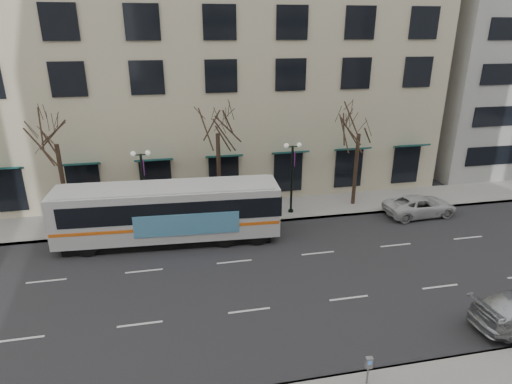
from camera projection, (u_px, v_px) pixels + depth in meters
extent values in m
plane|color=black|center=(241.00, 284.00, 22.22)|extent=(160.00, 160.00, 0.00)
cube|color=gray|center=(288.00, 208.00, 31.36)|extent=(80.00, 4.00, 0.15)
cube|color=#C4B996|center=(176.00, 34.00, 36.78)|extent=(40.00, 20.00, 24.00)
cylinder|color=black|center=(64.00, 188.00, 27.39)|extent=(0.28, 0.28, 5.74)
cylinder|color=black|center=(219.00, 176.00, 29.21)|extent=(0.28, 0.28, 5.95)
cylinder|color=black|center=(356.00, 171.00, 31.16)|extent=(0.28, 0.28, 5.46)
cylinder|color=black|center=(144.00, 191.00, 27.90)|extent=(0.16, 0.16, 5.00)
cylinder|color=black|center=(147.00, 224.00, 28.74)|extent=(0.36, 0.36, 0.30)
cube|color=black|center=(141.00, 155.00, 27.02)|extent=(0.90, 0.06, 0.06)
sphere|color=silver|center=(133.00, 154.00, 26.90)|extent=(0.32, 0.32, 0.32)
sphere|color=silver|center=(148.00, 153.00, 27.07)|extent=(0.32, 0.32, 0.32)
cube|color=#581B66|center=(144.00, 167.00, 27.35)|extent=(0.04, 0.45, 1.00)
cylinder|color=black|center=(292.00, 181.00, 29.76)|extent=(0.16, 0.16, 5.00)
cylinder|color=black|center=(291.00, 212.00, 30.60)|extent=(0.36, 0.36, 0.30)
cube|color=black|center=(293.00, 147.00, 28.88)|extent=(0.90, 0.06, 0.06)
sphere|color=silver|center=(286.00, 146.00, 28.76)|extent=(0.32, 0.32, 0.32)
sphere|color=silver|center=(299.00, 145.00, 28.93)|extent=(0.32, 0.32, 0.32)
cube|color=#581B66|center=(294.00, 159.00, 29.21)|extent=(0.04, 0.45, 1.00)
cube|color=silver|center=(168.00, 211.00, 26.03)|extent=(13.50, 3.64, 3.06)
cube|color=black|center=(170.00, 236.00, 26.65)|extent=(12.42, 3.23, 0.50)
cube|color=black|center=(173.00, 203.00, 25.91)|extent=(12.97, 3.66, 1.22)
cube|color=orange|center=(169.00, 219.00, 26.22)|extent=(13.37, 3.67, 0.20)
cube|color=#4C91BA|center=(187.00, 225.00, 24.92)|extent=(6.12, 0.41, 1.34)
cube|color=silver|center=(166.00, 187.00, 25.47)|extent=(12.82, 3.31, 0.09)
cylinder|color=black|center=(87.00, 248.00, 24.75)|extent=(1.13, 0.37, 1.11)
cylinder|color=black|center=(96.00, 228.00, 27.11)|extent=(1.13, 0.37, 1.11)
cylinder|color=black|center=(225.00, 238.00, 25.82)|extent=(1.13, 0.37, 1.11)
cylinder|color=black|center=(222.00, 221.00, 28.19)|extent=(1.13, 0.37, 1.11)
cylinder|color=black|center=(258.00, 236.00, 26.09)|extent=(1.13, 0.37, 1.11)
cylinder|color=black|center=(252.00, 219.00, 28.46)|extent=(1.13, 0.37, 1.11)
imported|color=silver|center=(420.00, 206.00, 30.20)|extent=(5.21, 2.60, 1.42)
cylinder|color=gray|center=(368.00, 374.00, 15.66)|extent=(0.07, 0.07, 0.82)
cube|color=gray|center=(369.00, 363.00, 15.47)|extent=(0.27, 0.18, 0.45)
cube|color=blue|center=(370.00, 363.00, 15.37)|extent=(0.13, 0.03, 0.16)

